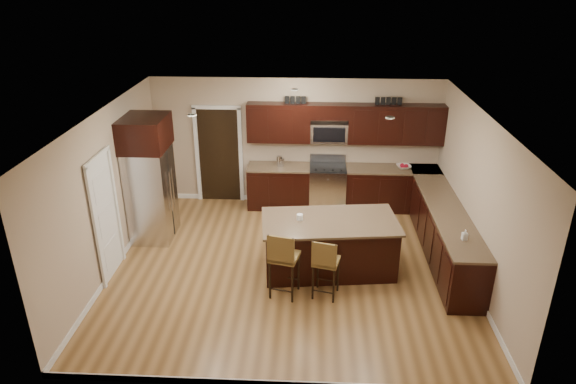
# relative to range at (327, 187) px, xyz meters

# --- Properties ---
(floor) EXTENTS (6.00, 6.00, 0.00)m
(floor) POSITION_rel_range_xyz_m (-0.68, -2.45, -0.47)
(floor) COLOR olive
(floor) RESTS_ON ground
(ceiling) EXTENTS (6.00, 6.00, 0.00)m
(ceiling) POSITION_rel_range_xyz_m (-0.68, -2.45, 2.23)
(ceiling) COLOR silver
(ceiling) RESTS_ON wall_back
(wall_back) EXTENTS (6.00, 0.00, 6.00)m
(wall_back) POSITION_rel_range_xyz_m (-0.68, 0.30, 0.88)
(wall_back) COLOR tan
(wall_back) RESTS_ON floor
(wall_left) EXTENTS (0.00, 5.50, 5.50)m
(wall_left) POSITION_rel_range_xyz_m (-3.68, -2.45, 0.88)
(wall_left) COLOR tan
(wall_left) RESTS_ON floor
(wall_right) EXTENTS (0.00, 5.50, 5.50)m
(wall_right) POSITION_rel_range_xyz_m (2.32, -2.45, 0.88)
(wall_right) COLOR tan
(wall_right) RESTS_ON floor
(base_cabinets) EXTENTS (4.02, 3.96, 0.92)m
(base_cabinets) POSITION_rel_range_xyz_m (1.22, -1.01, -0.01)
(base_cabinets) COLOR black
(base_cabinets) RESTS_ON floor
(upper_cabinets) EXTENTS (4.00, 0.33, 0.80)m
(upper_cabinets) POSITION_rel_range_xyz_m (0.36, 0.13, 1.37)
(upper_cabinets) COLOR black
(upper_cabinets) RESTS_ON wall_back
(range) EXTENTS (0.76, 0.64, 1.11)m
(range) POSITION_rel_range_xyz_m (0.00, 0.00, 0.00)
(range) COLOR silver
(range) RESTS_ON floor
(microwave) EXTENTS (0.76, 0.31, 0.40)m
(microwave) POSITION_rel_range_xyz_m (0.00, 0.15, 1.15)
(microwave) COLOR silver
(microwave) RESTS_ON upper_cabinets
(doorway) EXTENTS (0.85, 0.03, 2.06)m
(doorway) POSITION_rel_range_xyz_m (-2.33, 0.28, 0.56)
(doorway) COLOR black
(doorway) RESTS_ON floor
(pantry_door) EXTENTS (0.03, 0.80, 2.04)m
(pantry_door) POSITION_rel_range_xyz_m (-3.66, -2.75, 0.55)
(pantry_door) COLOR white
(pantry_door) RESTS_ON floor
(letter_decor) EXTENTS (2.20, 0.03, 0.15)m
(letter_decor) POSITION_rel_range_xyz_m (0.22, 0.13, 1.82)
(letter_decor) COLOR black
(letter_decor) RESTS_ON upper_cabinets
(island) EXTENTS (2.35, 1.41, 0.92)m
(island) POSITION_rel_range_xyz_m (-0.02, -2.44, -0.04)
(island) COLOR black
(island) RESTS_ON floor
(stool_left) EXTENTS (0.51, 0.51, 1.12)m
(stool_left) POSITION_rel_range_xyz_m (-0.75, -3.29, 0.23)
(stool_left) COLOR brown
(stool_left) RESTS_ON floor
(stool_mid) EXTENTS (0.46, 0.46, 1.02)m
(stool_mid) POSITION_rel_range_xyz_m (-0.10, -3.28, 0.17)
(stool_mid) COLOR brown
(stool_mid) RESTS_ON floor
(refrigerator) EXTENTS (0.79, 0.95, 2.35)m
(refrigerator) POSITION_rel_range_xyz_m (-3.30, -1.45, 0.74)
(refrigerator) COLOR silver
(refrigerator) RESTS_ON floor
(floor_mat) EXTENTS (0.98, 0.75, 0.01)m
(floor_mat) POSITION_rel_range_xyz_m (0.67, -0.61, -0.47)
(floor_mat) COLOR olive
(floor_mat) RESTS_ON floor
(fruit_bowl) EXTENTS (0.34, 0.34, 0.07)m
(fruit_bowl) POSITION_rel_range_xyz_m (1.56, -0.00, 0.48)
(fruit_bowl) COLOR silver
(fruit_bowl) RESTS_ON base_cabinets
(soap_bottle) EXTENTS (0.08, 0.09, 0.17)m
(soap_bottle) POSITION_rel_range_xyz_m (2.02, -2.98, 0.53)
(soap_bottle) COLOR #B2B2B2
(soap_bottle) RESTS_ON base_cabinets
(canister_tall) EXTENTS (0.12, 0.12, 0.22)m
(canister_tall) POSITION_rel_range_xyz_m (-1.01, -0.00, 0.56)
(canister_tall) COLOR silver
(canister_tall) RESTS_ON base_cabinets
(canister_short) EXTENTS (0.11, 0.11, 0.17)m
(canister_short) POSITION_rel_range_xyz_m (-0.97, -0.00, 0.53)
(canister_short) COLOR silver
(canister_short) RESTS_ON base_cabinets
(island_jar) EXTENTS (0.10, 0.10, 0.10)m
(island_jar) POSITION_rel_range_xyz_m (-0.52, -2.44, 0.50)
(island_jar) COLOR white
(island_jar) RESTS_ON island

